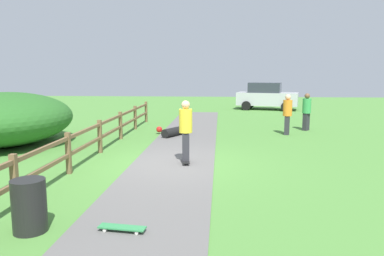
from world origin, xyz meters
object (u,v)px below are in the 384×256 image
(skater_fallen, at_px, (175,131))
(parked_car_silver, at_px, (267,96))
(bystander_green, at_px, (307,110))
(trash_bin, at_px, (29,206))
(bystander_orange, at_px, (287,113))
(bush_large, at_px, (4,119))
(skater_riding, at_px, (186,128))
(skateboard_loose, at_px, (122,228))

(skater_fallen, xyz_separation_m, parked_car_silver, (5.18, 11.45, 0.76))
(skater_fallen, height_order, bystander_green, bystander_green)
(trash_bin, xyz_separation_m, skater_fallen, (1.26, 9.59, -0.25))
(skater_fallen, distance_m, bystander_orange, 4.86)
(bush_large, bearing_deg, skater_riding, -18.79)
(skateboard_loose, height_order, bystander_orange, bystander_orange)
(skateboard_loose, relative_size, bystander_green, 0.48)
(bystander_green, bearing_deg, skater_fallen, -161.72)
(trash_bin, height_order, parked_car_silver, parked_car_silver)
(bush_large, xyz_separation_m, bystander_orange, (10.75, 3.04, -0.01))
(parked_car_silver, bearing_deg, skater_riding, -104.81)
(bush_large, relative_size, skater_fallen, 3.64)
(skater_riding, bearing_deg, skater_fallen, 100.87)
(skater_fallen, height_order, skateboard_loose, skater_fallen)
(trash_bin, xyz_separation_m, bystander_green, (7.09, 11.52, 0.49))
(bush_large, distance_m, bystander_green, 12.59)
(trash_bin, height_order, skater_riding, skater_riding)
(bush_large, height_order, skater_riding, bush_large)
(skater_fallen, distance_m, skateboard_loose, 9.53)
(bush_large, relative_size, skateboard_loose, 6.87)
(skateboard_loose, bearing_deg, skater_riding, 82.64)
(skateboard_loose, distance_m, bystander_green, 12.75)
(trash_bin, relative_size, skater_riding, 0.49)
(skater_fallen, bearing_deg, skateboard_loose, -88.29)
(bush_large, xyz_separation_m, trash_bin, (4.74, -7.23, -0.52))
(skater_riding, bearing_deg, bush_large, 161.21)
(skater_fallen, distance_m, parked_car_silver, 12.59)
(bush_large, height_order, skateboard_loose, bush_large)
(skater_riding, bearing_deg, skateboard_loose, -97.36)
(trash_bin, relative_size, skateboard_loose, 1.10)
(bush_large, bearing_deg, skater_fallen, 21.52)
(bystander_green, xyz_separation_m, bystander_orange, (-1.08, -1.25, 0.02))
(bush_large, distance_m, skater_riding, 7.30)
(skater_fallen, height_order, bystander_orange, bystander_orange)
(skateboard_loose, bearing_deg, bystander_green, 64.16)
(trash_bin, bearing_deg, skateboard_loose, 2.67)
(trash_bin, bearing_deg, skater_riding, 66.07)
(bush_large, xyz_separation_m, skater_riding, (6.91, -2.35, 0.07))
(skateboard_loose, xyz_separation_m, parked_car_silver, (4.90, 20.98, 0.87))
(bush_large, relative_size, trash_bin, 6.24)
(trash_bin, distance_m, skater_riding, 5.37)
(skateboard_loose, relative_size, parked_car_silver, 0.18)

